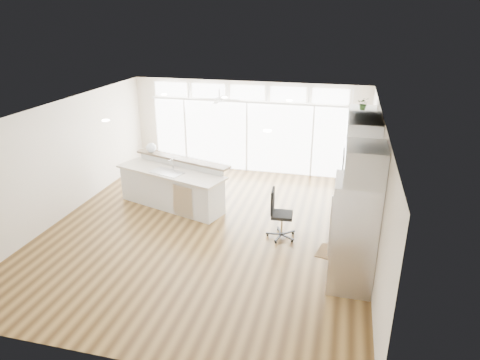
# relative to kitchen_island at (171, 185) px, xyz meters

# --- Properties ---
(floor) EXTENTS (7.00, 8.00, 0.02)m
(floor) POSITION_rel_kitchen_island_xyz_m (1.23, -0.95, -0.58)
(floor) COLOR #483016
(floor) RESTS_ON ground
(ceiling) EXTENTS (7.00, 8.00, 0.02)m
(ceiling) POSITION_rel_kitchen_island_xyz_m (1.23, -0.95, 2.13)
(ceiling) COLOR white
(ceiling) RESTS_ON wall_back
(wall_back) EXTENTS (7.00, 0.04, 2.70)m
(wall_back) POSITION_rel_kitchen_island_xyz_m (1.23, 3.05, 0.78)
(wall_back) COLOR beige
(wall_back) RESTS_ON floor
(wall_front) EXTENTS (7.00, 0.04, 2.70)m
(wall_front) POSITION_rel_kitchen_island_xyz_m (1.23, -4.95, 0.78)
(wall_front) COLOR beige
(wall_front) RESTS_ON floor
(wall_left) EXTENTS (0.04, 8.00, 2.70)m
(wall_left) POSITION_rel_kitchen_island_xyz_m (-2.27, -0.95, 0.78)
(wall_left) COLOR beige
(wall_left) RESTS_ON floor
(wall_right) EXTENTS (0.04, 8.00, 2.70)m
(wall_right) POSITION_rel_kitchen_island_xyz_m (4.73, -0.95, 0.78)
(wall_right) COLOR beige
(wall_right) RESTS_ON floor
(glass_wall) EXTENTS (5.80, 0.06, 2.08)m
(glass_wall) POSITION_rel_kitchen_island_xyz_m (1.23, 2.99, 0.48)
(glass_wall) COLOR white
(glass_wall) RESTS_ON wall_back
(transom_row) EXTENTS (5.90, 0.06, 0.40)m
(transom_row) POSITION_rel_kitchen_island_xyz_m (1.23, 2.99, 1.81)
(transom_row) COLOR white
(transom_row) RESTS_ON wall_back
(desk_window) EXTENTS (0.04, 0.85, 0.85)m
(desk_window) POSITION_rel_kitchen_island_xyz_m (4.69, -0.65, 0.98)
(desk_window) COLOR white
(desk_window) RESTS_ON wall_right
(ceiling_fan) EXTENTS (1.16, 1.16, 0.32)m
(ceiling_fan) POSITION_rel_kitchen_island_xyz_m (0.73, 1.85, 1.91)
(ceiling_fan) COLOR white
(ceiling_fan) RESTS_ON ceiling
(recessed_lights) EXTENTS (3.40, 3.00, 0.02)m
(recessed_lights) POSITION_rel_kitchen_island_xyz_m (1.23, -0.75, 2.11)
(recessed_lights) COLOR white
(recessed_lights) RESTS_ON ceiling
(oven_cabinet) EXTENTS (0.64, 1.20, 2.50)m
(oven_cabinet) POSITION_rel_kitchen_island_xyz_m (4.40, 0.85, 0.68)
(oven_cabinet) COLOR silver
(oven_cabinet) RESTS_ON floor
(desk_nook) EXTENTS (0.72, 1.30, 0.76)m
(desk_nook) POSITION_rel_kitchen_island_xyz_m (4.36, -0.65, -0.19)
(desk_nook) COLOR silver
(desk_nook) RESTS_ON floor
(upper_cabinets) EXTENTS (0.64, 1.30, 0.64)m
(upper_cabinets) POSITION_rel_kitchen_island_xyz_m (4.40, -0.65, 1.78)
(upper_cabinets) COLOR silver
(upper_cabinets) RESTS_ON wall_right
(refrigerator) EXTENTS (0.76, 0.90, 2.00)m
(refrigerator) POSITION_rel_kitchen_island_xyz_m (4.34, -2.30, 0.43)
(refrigerator) COLOR silver
(refrigerator) RESTS_ON floor
(fridge_cabinet) EXTENTS (0.64, 0.90, 0.60)m
(fridge_cabinet) POSITION_rel_kitchen_island_xyz_m (4.40, -2.30, 1.73)
(fridge_cabinet) COLOR silver
(fridge_cabinet) RESTS_ON wall_right
(framed_photos) EXTENTS (0.06, 0.22, 0.80)m
(framed_photos) POSITION_rel_kitchen_island_xyz_m (4.69, -0.03, 0.83)
(framed_photos) COLOR black
(framed_photos) RESTS_ON wall_right
(kitchen_island) EXTENTS (3.07, 1.90, 1.14)m
(kitchen_island) POSITION_rel_kitchen_island_xyz_m (0.00, 0.00, 0.00)
(kitchen_island) COLOR silver
(kitchen_island) RESTS_ON floor
(rug) EXTENTS (0.91, 0.74, 0.01)m
(rug) POSITION_rel_kitchen_island_xyz_m (4.12, -1.34, -0.57)
(rug) COLOR #332010
(rug) RESTS_ON floor
(office_chair) EXTENTS (0.61, 0.57, 1.10)m
(office_chair) POSITION_rel_kitchen_island_xyz_m (2.91, -0.93, -0.02)
(office_chair) COLOR black
(office_chair) RESTS_ON floor
(fishbowl) EXTENTS (0.30, 0.30, 0.26)m
(fishbowl) POSITION_rel_kitchen_island_xyz_m (-0.78, 0.67, 0.70)
(fishbowl) COLOR white
(fishbowl) RESTS_ON kitchen_island
(monitor) EXTENTS (0.14, 0.45, 0.37)m
(monitor) POSITION_rel_kitchen_island_xyz_m (4.28, -0.65, 0.37)
(monitor) COLOR black
(monitor) RESTS_ON desk_nook
(keyboard) EXTENTS (0.16, 0.32, 0.02)m
(keyboard) POSITION_rel_kitchen_island_xyz_m (4.11, -0.65, 0.20)
(keyboard) COLOR white
(keyboard) RESTS_ON desk_nook
(potted_plant) EXTENTS (0.27, 0.29, 0.22)m
(potted_plant) POSITION_rel_kitchen_island_xyz_m (4.40, 0.85, 2.04)
(potted_plant) COLOR #2F5022
(potted_plant) RESTS_ON oven_cabinet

